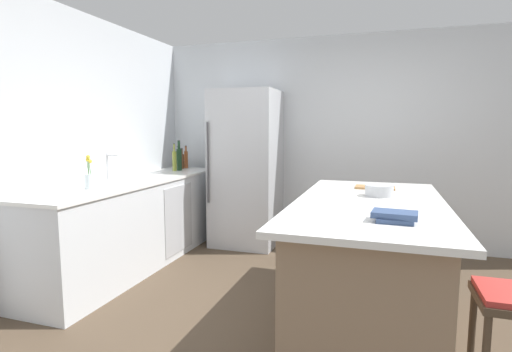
# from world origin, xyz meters

# --- Properties ---
(ground_plane) EXTENTS (7.20, 7.20, 0.00)m
(ground_plane) POSITION_xyz_m (0.00, 0.00, 0.00)
(ground_plane) COLOR #4C3D2D
(wall_rear) EXTENTS (6.00, 0.10, 2.60)m
(wall_rear) POSITION_xyz_m (0.00, 2.25, 1.30)
(wall_rear) COLOR silver
(wall_rear) RESTS_ON ground_plane
(wall_left) EXTENTS (0.10, 6.00, 2.60)m
(wall_left) POSITION_xyz_m (-2.45, 0.00, 1.30)
(wall_left) COLOR silver
(wall_left) RESTS_ON ground_plane
(counter_run_left) EXTENTS (0.69, 2.77, 0.93)m
(counter_run_left) POSITION_xyz_m (-2.07, 0.73, 0.47)
(counter_run_left) COLOR silver
(counter_run_left) RESTS_ON ground_plane
(kitchen_island) EXTENTS (1.06, 2.16, 0.94)m
(kitchen_island) POSITION_xyz_m (0.36, 0.16, 0.48)
(kitchen_island) COLOR #8E755B
(kitchen_island) RESTS_ON ground_plane
(refrigerator) EXTENTS (0.79, 0.75, 1.93)m
(refrigerator) POSITION_xyz_m (-1.20, 1.84, 0.97)
(refrigerator) COLOR #B7BABF
(refrigerator) RESTS_ON ground_plane
(sink_faucet) EXTENTS (0.15, 0.05, 0.30)m
(sink_faucet) POSITION_xyz_m (-2.12, 0.39, 1.09)
(sink_faucet) COLOR silver
(sink_faucet) RESTS_ON counter_run_left
(flower_vase) EXTENTS (0.09, 0.09, 0.31)m
(flower_vase) POSITION_xyz_m (-2.06, 0.05, 1.02)
(flower_vase) COLOR silver
(flower_vase) RESTS_ON counter_run_left
(vinegar_bottle) EXTENTS (0.05, 0.05, 0.31)m
(vinegar_bottle) POSITION_xyz_m (-2.13, 2.00, 1.06)
(vinegar_bottle) COLOR #994C23
(vinegar_bottle) RESTS_ON counter_run_left
(syrup_bottle) EXTENTS (0.07, 0.07, 0.28)m
(syrup_bottle) POSITION_xyz_m (-2.14, 1.90, 1.04)
(syrup_bottle) COLOR #5B3319
(syrup_bottle) RESTS_ON counter_run_left
(soda_bottle) EXTENTS (0.07, 0.07, 0.30)m
(soda_bottle) POSITION_xyz_m (-2.13, 1.80, 1.05)
(soda_bottle) COLOR silver
(soda_bottle) RESTS_ON counter_run_left
(wine_bottle) EXTENTS (0.07, 0.07, 0.39)m
(wine_bottle) POSITION_xyz_m (-2.07, 1.71, 1.09)
(wine_bottle) COLOR #19381E
(wine_bottle) RESTS_ON counter_run_left
(olive_oil_bottle) EXTENTS (0.05, 0.05, 0.35)m
(olive_oil_bottle) POSITION_xyz_m (-2.09, 1.62, 1.07)
(olive_oil_bottle) COLOR olive
(olive_oil_bottle) RESTS_ON counter_run_left
(cookbook_stack) EXTENTS (0.26, 0.19, 0.06)m
(cookbook_stack) POSITION_xyz_m (0.52, -0.46, 0.97)
(cookbook_stack) COLOR #334770
(cookbook_stack) RESTS_ON kitchen_island
(mixing_bowl) EXTENTS (0.22, 0.22, 0.09)m
(mixing_bowl) POSITION_xyz_m (0.42, 0.41, 0.98)
(mixing_bowl) COLOR #B2B5BA
(mixing_bowl) RESTS_ON kitchen_island
(cutting_board) EXTENTS (0.34, 0.19, 0.02)m
(cutting_board) POSITION_xyz_m (0.38, 0.81, 0.95)
(cutting_board) COLOR #9E7042
(cutting_board) RESTS_ON kitchen_island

